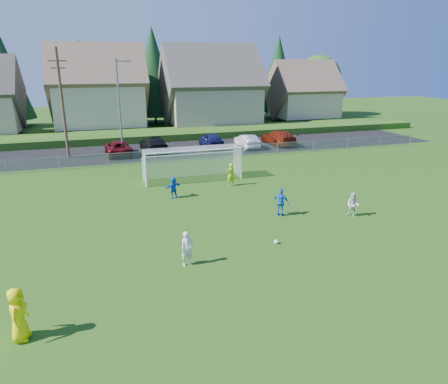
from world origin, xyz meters
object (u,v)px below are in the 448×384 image
(player_blue_a, at_px, (281,202))
(car_e, at_px, (211,140))
(player_blue_b, at_px, (173,187))
(player_white_b, at_px, (353,205))
(car_d, at_px, (154,144))
(car_f, at_px, (247,141))
(car_g, at_px, (278,137))
(referee, at_px, (18,314))
(car_c, at_px, (118,148))
(soccer_goal, at_px, (192,159))
(player_white_a, at_px, (187,249))
(goalkeeper, at_px, (231,175))
(soccer_ball, at_px, (276,242))

(player_blue_a, xyz_separation_m, car_e, (1.78, 20.93, -0.04))
(player_blue_b, bearing_deg, player_white_b, 119.12)
(car_d, distance_m, car_f, 9.80)
(car_d, bearing_deg, car_f, 172.75)
(car_g, bearing_deg, referee, 48.11)
(player_blue_b, relative_size, car_g, 0.27)
(player_white_b, height_order, car_c, player_white_b)
(car_c, relative_size, soccer_goal, 0.68)
(player_blue_b, bearing_deg, car_c, -105.00)
(car_f, distance_m, car_g, 3.97)
(referee, distance_m, car_d, 29.00)
(player_white_a, relative_size, car_g, 0.29)
(player_blue_b, distance_m, car_d, 15.03)
(player_blue_a, height_order, car_e, player_blue_a)
(player_blue_a, relative_size, car_d, 0.30)
(goalkeeper, distance_m, car_e, 14.48)
(car_e, distance_m, car_g, 7.53)
(referee, bearing_deg, car_g, -28.87)
(referee, relative_size, player_white_a, 1.17)
(referee, relative_size, car_g, 0.34)
(goalkeeper, height_order, car_d, goalkeeper)
(car_e, height_order, car_f, car_e)
(car_d, xyz_separation_m, car_e, (6.22, 0.70, -0.02))
(soccer_ball, xyz_separation_m, car_g, (11.13, 23.49, 0.68))
(goalkeeper, bearing_deg, car_g, -141.13)
(car_c, bearing_deg, player_blue_b, 98.42)
(player_blue_a, bearing_deg, player_blue_b, -1.41)
(player_blue_a, distance_m, soccer_goal, 9.78)
(player_white_a, distance_m, car_g, 28.97)
(goalkeeper, relative_size, car_g, 0.31)
(player_blue_a, xyz_separation_m, car_d, (-4.44, 20.23, -0.03))
(soccer_ball, distance_m, player_white_a, 4.80)
(referee, distance_m, car_e, 31.99)
(referee, xyz_separation_m, goalkeeper, (11.97, 14.23, -0.09))
(car_g, bearing_deg, player_blue_a, 61.96)
(player_white_a, relative_size, car_e, 0.34)
(car_g, xyz_separation_m, soccer_goal, (-12.36, -10.77, 0.84))
(player_white_b, bearing_deg, car_g, 132.46)
(car_f, bearing_deg, soccer_ball, 72.32)
(player_blue_b, relative_size, car_c, 0.29)
(soccer_ball, xyz_separation_m, car_e, (3.66, 24.41, 0.67))
(referee, height_order, car_c, referee)
(car_f, bearing_deg, car_c, -2.51)
(player_blue_b, distance_m, car_f, 17.79)
(car_c, bearing_deg, goalkeeper, 116.58)
(goalkeeper, bearing_deg, soccer_ball, 70.09)
(referee, distance_m, car_g, 35.29)
(player_white_a, xyz_separation_m, soccer_goal, (3.46, 13.50, 0.84))
(car_e, xyz_separation_m, car_f, (3.54, -1.47, -0.08))
(car_e, xyz_separation_m, soccer_goal, (-4.89, -11.69, 0.84))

